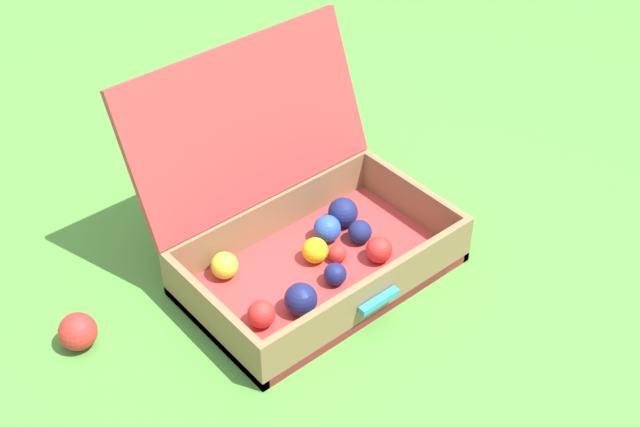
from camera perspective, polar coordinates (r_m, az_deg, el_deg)
ground_plane at (r=2.08m, az=2.44°, el=-4.18°), size 16.00×16.00×0.00m
open_suitcase at (r=2.04m, az=-1.30°, el=-0.89°), size 0.64×0.56×0.50m
stray_ball_on_grass at (r=1.96m, az=-15.98°, el=-7.64°), size 0.09×0.09×0.09m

